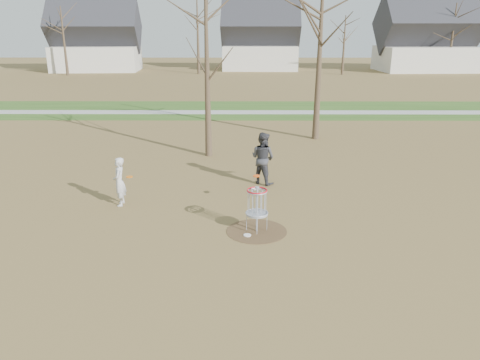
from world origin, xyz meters
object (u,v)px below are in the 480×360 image
player_standing (119,182)px  disc_grounded (247,235)px  player_throwing (263,158)px  disc_golf_basket (257,202)px

player_standing → disc_grounded: size_ratio=7.51×
player_standing → disc_grounded: (4.26, -2.44, -0.81)m
player_throwing → disc_grounded: (-0.63, -4.77, -0.98)m
player_standing → disc_golf_basket: (4.54, -2.12, 0.09)m
player_throwing → player_standing: bearing=61.1°
player_standing → disc_golf_basket: bearing=60.4°
player_throwing → disc_grounded: bearing=118.1°
player_throwing → disc_golf_basket: bearing=121.1°
disc_golf_basket → player_throwing: bearing=85.5°
player_standing → disc_grounded: player_standing is taller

